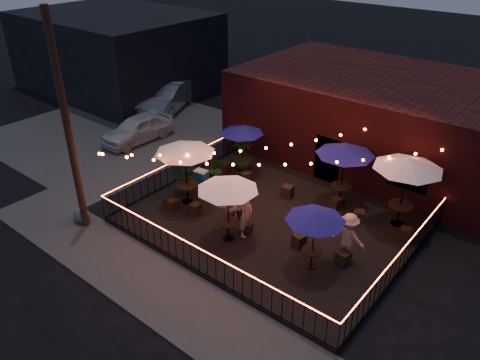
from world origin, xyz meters
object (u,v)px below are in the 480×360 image
at_px(cafe_table_4, 316,217).
at_px(boulder, 82,215).
at_px(utility_pole, 68,128).
at_px(cafe_table_5, 408,165).
at_px(cafe_table_3, 345,151).
at_px(cooler, 201,178).
at_px(cafe_table_2, 228,186).
at_px(cafe_table_1, 242,130).
at_px(cafe_table_0, 185,149).

xyz_separation_m(cafe_table_4, boulder, (-8.31, -3.14, -1.79)).
bearing_deg(utility_pole, cafe_table_5, 38.81).
relative_size(cafe_table_3, cooler, 3.86).
distance_m(cafe_table_2, cafe_table_5, 6.44).
relative_size(cafe_table_1, boulder, 3.02).
distance_m(cafe_table_2, cafe_table_3, 5.11).
distance_m(cafe_table_4, cafe_table_5, 4.40).
bearing_deg(cafe_table_3, cafe_table_4, -73.43).
distance_m(cafe_table_0, cafe_table_5, 8.21).
bearing_deg(cafe_table_4, cafe_table_2, -169.86).
distance_m(cafe_table_1, cafe_table_4, 7.22).
distance_m(cafe_table_0, cafe_table_4, 6.05).
relative_size(cafe_table_3, cafe_table_4, 1.31).
relative_size(cafe_table_0, cooler, 3.70).
bearing_deg(cafe_table_3, cafe_table_2, -111.51).
relative_size(cafe_table_0, cafe_table_3, 0.96).
relative_size(cafe_table_2, cooler, 3.76).
bearing_deg(utility_pole, boulder, 168.79).
distance_m(utility_pole, cafe_table_5, 11.88).
height_order(cafe_table_2, cafe_table_3, cafe_table_3).
relative_size(cafe_table_0, cafe_table_4, 1.25).
distance_m(utility_pole, cooler, 6.11).
relative_size(cafe_table_0, cafe_table_5, 1.00).
xyz_separation_m(cafe_table_1, cafe_table_2, (2.97, -4.43, 0.21)).
height_order(cafe_table_4, boulder, cafe_table_4).
bearing_deg(utility_pole, cafe_table_3, 47.62).
bearing_deg(boulder, cafe_table_1, 72.42).
xyz_separation_m(cafe_table_0, cafe_table_3, (4.78, 3.89, -0.08)).
bearing_deg(cafe_table_1, utility_pole, -105.12).
bearing_deg(cafe_table_5, cooler, -161.35).
relative_size(cooler, boulder, 0.94).
xyz_separation_m(utility_pole, cafe_table_3, (6.75, 7.40, -1.55)).
distance_m(cafe_table_2, cooler, 4.39).
height_order(cafe_table_3, cafe_table_4, cafe_table_3).
height_order(cafe_table_0, cafe_table_5, cafe_table_5).
height_order(cafe_table_5, cooler, cafe_table_5).
distance_m(cafe_table_0, cafe_table_1, 3.59).
xyz_separation_m(utility_pole, cafe_table_4, (8.00, 3.20, -1.90)).
distance_m(cafe_table_3, cafe_table_5, 2.46).
relative_size(utility_pole, cooler, 10.59).
height_order(cafe_table_1, cafe_table_5, cafe_table_5).
distance_m(cafe_table_5, cooler, 8.39).
height_order(cafe_table_1, cooler, cafe_table_1).
distance_m(utility_pole, cafe_table_1, 7.57).
height_order(utility_pole, cafe_table_4, utility_pole).
bearing_deg(cafe_table_5, cafe_table_3, 180.00).
height_order(cafe_table_0, boulder, cafe_table_0).
xyz_separation_m(cafe_table_1, cafe_table_5, (7.29, 0.33, 0.55)).
bearing_deg(cafe_table_0, utility_pole, -119.37).
xyz_separation_m(cafe_table_2, boulder, (-5.19, -2.58, -2.01)).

